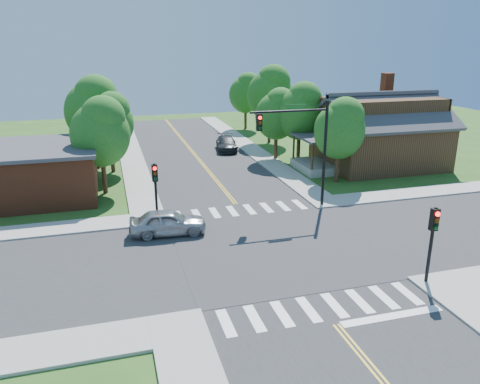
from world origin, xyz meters
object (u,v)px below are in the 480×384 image
object	(u,v)px
signal_pole_nw	(155,182)
car_dgrey	(226,144)
signal_mast_ne	(302,138)
signal_pole_se	(433,231)
house_ne	(379,129)
car_silver	(168,223)

from	to	relation	value
signal_pole_nw	car_dgrey	world-z (taller)	signal_pole_nw
signal_mast_ne	signal_pole_nw	xyz separation A→B (m)	(-9.51, -0.01, -2.19)
signal_pole_se	house_ne	world-z (taller)	house_ne
house_ne	car_dgrey	bearing A→B (deg)	140.66
signal_pole_se	car_dgrey	distance (m)	29.51
signal_pole_se	car_dgrey	world-z (taller)	signal_pole_se
signal_mast_ne	signal_pole_se	size ratio (longest dim) A/B	1.89
signal_mast_ne	signal_pole_nw	world-z (taller)	signal_mast_ne
signal_mast_ne	signal_pole_nw	distance (m)	9.76
signal_pole_se	car_silver	world-z (taller)	signal_pole_se
car_silver	signal_pole_se	bearing A→B (deg)	-125.70
signal_mast_ne	car_dgrey	size ratio (longest dim) A/B	1.41
signal_mast_ne	car_silver	size ratio (longest dim) A/B	1.58
signal_mast_ne	car_silver	bearing A→B (deg)	-167.11
car_silver	signal_mast_ne	bearing A→B (deg)	-72.66
signal_mast_ne	car_silver	distance (m)	10.22
car_dgrey	signal_pole_se	bearing A→B (deg)	-76.20
signal_pole_nw	car_silver	size ratio (longest dim) A/B	0.84
signal_pole_se	car_silver	distance (m)	14.28
car_dgrey	house_ne	bearing A→B (deg)	-29.63
signal_mast_ne	signal_pole_se	bearing A→B (deg)	-81.44
car_dgrey	car_silver	bearing A→B (deg)	-103.57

